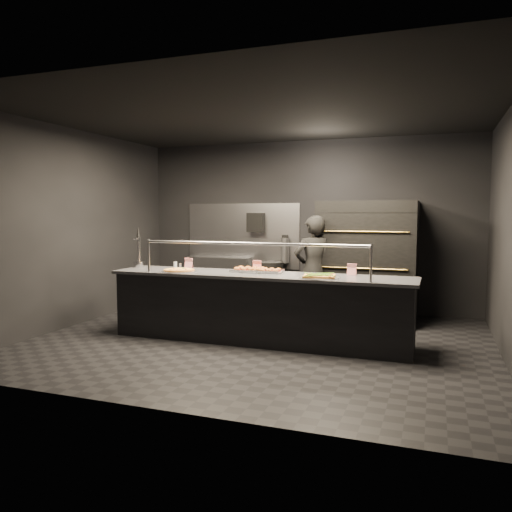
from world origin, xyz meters
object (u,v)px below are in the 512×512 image
object	(u,v)px
slider_tray_b	(267,271)
trash_bin	(268,286)
service_counter	(259,307)
prep_shelf	(220,281)
beer_tap	(139,256)
square_pizza	(319,276)
pizza_oven	(368,260)
worker	(313,270)
towel_dispenser	(256,222)
round_pizza	(179,270)
fire_extinguisher	(285,250)
slider_tray_a	(250,270)

from	to	relation	value
slider_tray_b	trash_bin	distance (m)	2.18
service_counter	trash_bin	size ratio (longest dim) A/B	4.78
prep_shelf	trash_bin	distance (m)	1.03
beer_tap	square_pizza	size ratio (longest dim) A/B	1.22
pizza_oven	worker	xyz separation A→B (m)	(-0.75, -0.66, -0.12)
towel_dispenser	slider_tray_b	size ratio (longest dim) A/B	0.77
trash_bin	square_pizza	bearing A→B (deg)	-58.03
service_counter	prep_shelf	distance (m)	2.82
beer_tap	trash_bin	distance (m)	2.54
prep_shelf	slider_tray_b	bearing A→B (deg)	-52.47
worker	beer_tap	bearing A→B (deg)	-10.25
round_pizza	slider_tray_b	distance (m)	1.23
pizza_oven	worker	size ratio (longest dim) A/B	1.13
fire_extinguisher	trash_bin	distance (m)	0.71
service_counter	slider_tray_a	xyz separation A→B (m)	(-0.19, 0.15, 0.48)
fire_extinguisher	pizza_oven	bearing A→B (deg)	-17.89
pizza_oven	slider_tray_b	size ratio (longest dim) A/B	4.19
round_pizza	slider_tray_a	distance (m)	0.98
prep_shelf	beer_tap	world-z (taller)	beer_tap
fire_extinguisher	slider_tray_a	bearing A→B (deg)	-85.88
fire_extinguisher	round_pizza	size ratio (longest dim) A/B	1.03
towel_dispenser	square_pizza	distance (m)	3.13
service_counter	fire_extinguisher	xyz separation A→B (m)	(-0.35, 2.40, 0.60)
pizza_oven	beer_tap	size ratio (longest dim) A/B	3.16
slider_tray_b	trash_bin	xyz separation A→B (m)	(-0.65, 2.01, -0.52)
service_counter	slider_tray_a	bearing A→B (deg)	141.31
towel_dispenser	fire_extinguisher	world-z (taller)	towel_dispenser
square_pizza	prep_shelf	bearing A→B (deg)	134.92
pizza_oven	towel_dispenser	size ratio (longest dim) A/B	5.46
prep_shelf	worker	xyz separation A→B (m)	(2.05, -1.08, 0.40)
beer_tap	worker	distance (m)	2.64
slider_tray_a	square_pizza	world-z (taller)	slider_tray_a
pizza_oven	square_pizza	bearing A→B (deg)	-99.75
pizza_oven	service_counter	bearing A→B (deg)	-122.27
prep_shelf	towel_dispenser	size ratio (longest dim) A/B	3.43
prep_shelf	slider_tray_a	bearing A→B (deg)	-56.95
slider_tray_a	trash_bin	xyz separation A→B (m)	(-0.40, 2.01, -0.52)
square_pizza	round_pizza	bearing A→B (deg)	179.87
round_pizza	trash_bin	world-z (taller)	round_pizza
prep_shelf	fire_extinguisher	distance (m)	1.39
fire_extinguisher	slider_tray_b	world-z (taller)	fire_extinguisher
slider_tray_b	worker	distance (m)	1.16
service_counter	worker	size ratio (longest dim) A/B	2.42
service_counter	round_pizza	distance (m)	1.23
service_counter	fire_extinguisher	bearing A→B (deg)	98.30
trash_bin	slider_tray_b	bearing A→B (deg)	-72.06
pizza_oven	worker	world-z (taller)	pizza_oven
fire_extinguisher	square_pizza	xyz separation A→B (m)	(1.20, -2.54, -0.12)
round_pizza	square_pizza	distance (m)	1.98
prep_shelf	fire_extinguisher	xyz separation A→B (m)	(1.25, 0.08, 0.61)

